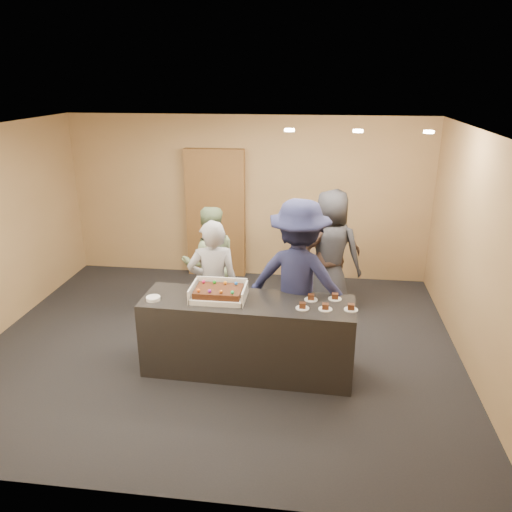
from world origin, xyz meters
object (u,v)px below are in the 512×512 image
object	(u,v)px
person_dark_suit	(330,252)
plate_stack	(153,298)
person_sage_man	(210,263)
person_brown_extra	(330,256)
storage_cabinet	(216,214)
serving_counter	(248,336)
sheet_cake	(218,291)
person_server_grey	(213,287)
cake_box	(219,295)
person_navy_man	(299,281)

from	to	relation	value
person_dark_suit	plate_stack	bearing A→B (deg)	64.34
person_sage_man	person_brown_extra	world-z (taller)	person_brown_extra
storage_cabinet	person_brown_extra	xyz separation A→B (m)	(1.91, -1.17, -0.25)
serving_counter	storage_cabinet	world-z (taller)	storage_cabinet
sheet_cake	storage_cabinet	bearing A→B (deg)	102.23
person_server_grey	person_brown_extra	distance (m)	1.94
cake_box	sheet_cake	size ratio (longest dim) A/B	1.18
person_dark_suit	person_navy_man	bearing A→B (deg)	94.49
plate_stack	person_sage_man	xyz separation A→B (m)	(0.33, 1.46, -0.11)
storage_cabinet	plate_stack	xyz separation A→B (m)	(-0.09, -3.06, -0.16)
serving_counter	person_navy_man	world-z (taller)	person_navy_man
plate_stack	person_sage_man	size ratio (longest dim) A/B	0.10
plate_stack	person_brown_extra	world-z (taller)	person_brown_extra
serving_counter	person_navy_man	size ratio (longest dim) A/B	1.22
cake_box	person_navy_man	world-z (taller)	person_navy_man
serving_counter	person_navy_man	bearing A→B (deg)	41.06
plate_stack	person_navy_man	distance (m)	1.70
storage_cabinet	plate_stack	size ratio (longest dim) A/B	13.64
person_navy_man	person_brown_extra	bearing A→B (deg)	-92.07
sheet_cake	person_navy_man	xyz separation A→B (m)	(0.88, 0.45, -0.01)
cake_box	person_sage_man	distance (m)	1.39
storage_cabinet	person_server_grey	xyz separation A→B (m)	(0.48, -2.49, -0.24)
sheet_cake	person_server_grey	world-z (taller)	person_server_grey
serving_counter	person_sage_man	xyz separation A→B (m)	(-0.73, 1.34, 0.36)
person_server_grey	person_sage_man	size ratio (longest dim) A/B	1.04
plate_stack	person_sage_man	world-z (taller)	person_sage_man
storage_cabinet	person_sage_man	world-z (taller)	storage_cabinet
sheet_cake	person_brown_extra	world-z (taller)	person_brown_extra
cake_box	storage_cabinet	bearing A→B (deg)	102.33
plate_stack	person_dark_suit	world-z (taller)	person_dark_suit
sheet_cake	person_navy_man	bearing A→B (deg)	27.09
cake_box	plate_stack	xyz separation A→B (m)	(-0.73, -0.14, -0.02)
person_dark_suit	person_sage_man	bearing A→B (deg)	34.91
plate_stack	person_navy_man	xyz separation A→B (m)	(1.60, 0.57, 0.07)
person_server_grey	person_navy_man	xyz separation A→B (m)	(1.04, 0.00, 0.14)
sheet_cake	person_brown_extra	bearing A→B (deg)	54.39
person_server_grey	person_dark_suit	bearing A→B (deg)	-149.75
cake_box	person_server_grey	size ratio (longest dim) A/B	0.36
person_dark_suit	person_server_grey	bearing A→B (deg)	63.52
plate_stack	person_brown_extra	bearing A→B (deg)	43.49
cake_box	person_brown_extra	xyz separation A→B (m)	(1.27, 1.75, -0.11)
plate_stack	person_server_grey	xyz separation A→B (m)	(0.57, 0.57, -0.07)
cake_box	plate_stack	bearing A→B (deg)	-168.85
sheet_cake	person_server_grey	bearing A→B (deg)	109.28
sheet_cake	serving_counter	bearing A→B (deg)	-0.00
storage_cabinet	cake_box	world-z (taller)	storage_cabinet
storage_cabinet	person_brown_extra	world-z (taller)	storage_cabinet
serving_counter	cake_box	world-z (taller)	cake_box
serving_counter	plate_stack	bearing A→B (deg)	-171.67
person_sage_man	person_brown_extra	xyz separation A→B (m)	(1.67, 0.43, 0.02)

